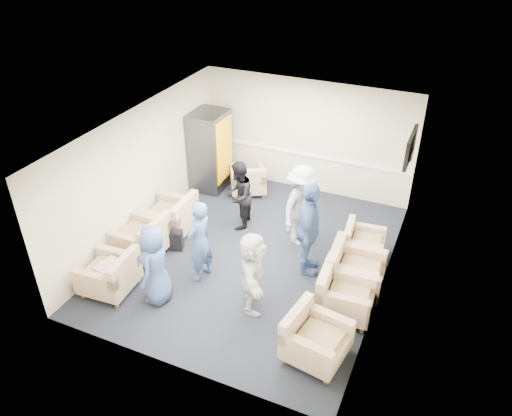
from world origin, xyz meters
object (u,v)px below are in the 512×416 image
at_px(person_mid_right, 309,230).
at_px(person_front_right, 253,272).
at_px(vending_machine, 210,151).
at_px(person_mid_left, 200,241).
at_px(armchair_corner, 248,181).
at_px(person_back_right, 301,206).
at_px(armchair_right_midnear, 343,295).
at_px(person_front_left, 155,265).
at_px(armchair_right_near, 313,339).
at_px(armchair_left_mid, 143,240).
at_px(person_back_left, 239,196).
at_px(armchair_left_near, 112,276).
at_px(armchair_right_midfar, 352,272).
at_px(armchair_left_far, 172,218).
at_px(armchair_right_far, 361,244).

height_order(person_mid_right, person_front_right, person_mid_right).
height_order(vending_machine, person_mid_left, vending_machine).
bearing_deg(armchair_corner, vending_machine, -26.49).
height_order(person_mid_left, person_back_right, person_back_right).
bearing_deg(person_back_right, armchair_right_midnear, -128.73).
relative_size(armchair_right_midnear, person_front_left, 0.63).
xyz_separation_m(armchair_right_near, person_back_right, (-1.19, 2.78, 0.52)).
height_order(armchair_left_mid, person_mid_right, person_mid_right).
bearing_deg(person_back_left, armchair_left_near, -33.81).
distance_m(armchair_right_midnear, person_mid_left, 2.68).
bearing_deg(armchair_right_midfar, armchair_left_mid, 95.94).
xyz_separation_m(armchair_right_midnear, person_mid_left, (-2.64, -0.15, 0.45)).
relative_size(armchair_right_near, armchair_right_midfar, 1.00).
bearing_deg(person_front_left, person_back_left, 167.34).
xyz_separation_m(armchair_left_near, armchair_right_midfar, (3.91, 1.77, 0.03)).
height_order(armchair_left_near, person_front_right, person_front_right).
bearing_deg(person_front_left, armchair_right_midnear, 101.96).
bearing_deg(armchair_corner, person_front_right, 85.95).
distance_m(armchair_left_far, person_back_right, 2.72).
bearing_deg(armchair_right_midnear, armchair_right_near, 169.13).
xyz_separation_m(armchair_right_far, vending_machine, (-4.02, 1.33, 0.66)).
xyz_separation_m(person_mid_left, person_front_right, (1.20, -0.35, -0.05)).
xyz_separation_m(armchair_right_near, armchair_right_midnear, (0.15, 1.14, 0.01)).
height_order(armchair_corner, person_back_left, person_back_left).
xyz_separation_m(armchair_right_far, person_front_right, (-1.36, -2.16, 0.45)).
xyz_separation_m(vending_machine, person_mid_left, (1.45, -3.13, -0.15)).
distance_m(armchair_left_far, person_back_left, 1.47).
distance_m(armchair_left_near, person_front_left, 0.98).
distance_m(armchair_corner, vending_machine, 1.15).
distance_m(armchair_right_far, person_mid_left, 3.18).
height_order(armchair_corner, person_front_left, person_front_left).
bearing_deg(armchair_left_near, person_back_left, 153.41).
height_order(armchair_right_far, person_back_left, person_back_left).
height_order(person_back_right, person_front_right, person_back_right).
relative_size(armchair_left_far, person_front_right, 0.63).
distance_m(armchair_right_midnear, armchair_right_midfar, 0.63).
xyz_separation_m(armchair_left_mid, person_front_left, (0.97, -0.96, 0.39)).
xyz_separation_m(person_front_left, person_mid_right, (2.13, 1.80, 0.18)).
xyz_separation_m(armchair_right_near, person_mid_right, (-0.76, 1.95, 0.59)).
relative_size(armchair_left_far, person_front_left, 0.63).
height_order(person_mid_left, person_back_left, person_mid_left).
xyz_separation_m(armchair_right_midfar, person_front_left, (-3.04, -1.62, 0.38)).
bearing_deg(armchair_right_far, person_mid_right, 129.74).
relative_size(vending_machine, person_front_left, 1.26).
distance_m(armchair_left_far, armchair_right_near, 4.25).
bearing_deg(armchair_right_far, armchair_left_far, 96.12).
distance_m(armchair_left_mid, person_mid_right, 3.26).
distance_m(armchair_right_far, person_back_left, 2.69).
bearing_deg(armchair_right_midfar, armchair_left_near, 110.96).
bearing_deg(armchair_left_near, person_front_left, 96.38).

